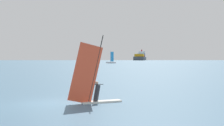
% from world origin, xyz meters
% --- Properties ---
extents(ground_plane, '(4000.00, 4000.00, 0.00)m').
position_xyz_m(ground_plane, '(0.00, 0.00, 0.00)').
color(ground_plane, '#476B84').
extents(windsurfer, '(3.34, 2.10, 4.56)m').
position_xyz_m(windsurfer, '(2.97, 0.40, 1.14)').
color(windsurfer, white).
rests_on(windsurfer, ground_plane).
extents(cargo_ship, '(33.95, 198.06, 36.22)m').
position_xyz_m(cargo_ship, '(-18.47, 807.25, 8.80)').
color(cargo_ship, '#3F444C').
rests_on(cargo_ship, ground_plane).
extents(small_sailboat, '(7.71, 4.40, 9.66)m').
position_xyz_m(small_sailboat, '(-20.80, 173.95, 0.87)').
color(small_sailboat, white).
rests_on(small_sailboat, ground_plane).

